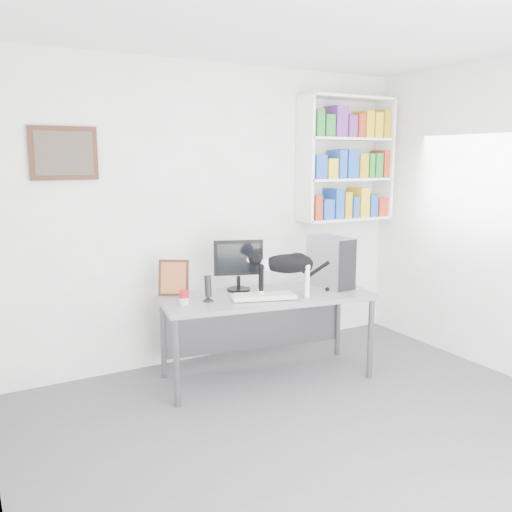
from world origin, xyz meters
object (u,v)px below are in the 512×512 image
object	(u,v)px
desk	(267,337)
soup_can	(184,298)
cat	(286,275)
keyboard	(263,296)
speaker	(208,288)
leaning_print	(174,277)
pc_tower	(330,261)
monitor	(238,265)
bookshelf	(346,159)

from	to	relation	value
desk	soup_can	distance (m)	0.84
soup_can	cat	distance (m)	0.85
desk	keyboard	size ratio (longest dim) A/B	3.40
desk	speaker	world-z (taller)	speaker
leaning_print	pc_tower	bearing A→B (deg)	14.36
leaning_print	cat	world-z (taller)	cat
keyboard	desk	bearing A→B (deg)	65.21
speaker	soup_can	xyz separation A→B (m)	(-0.21, -0.00, -0.05)
speaker	leaning_print	distance (m)	0.37
keyboard	cat	xyz separation A→B (m)	(0.19, -0.04, 0.17)
pc_tower	leaning_print	distance (m)	1.38
speaker	leaning_print	size ratio (longest dim) A/B	0.71
leaning_print	monitor	bearing A→B (deg)	17.87
desk	keyboard	world-z (taller)	keyboard
monitor	soup_can	xyz separation A→B (m)	(-0.58, -0.21, -0.17)
monitor	leaning_print	world-z (taller)	monitor
monitor	speaker	size ratio (longest dim) A/B	2.06
bookshelf	leaning_print	distance (m)	2.18
keyboard	soup_can	world-z (taller)	soup_can
bookshelf	leaning_print	xyz separation A→B (m)	(-1.94, -0.22, -0.96)
monitor	cat	world-z (taller)	monitor
desk	leaning_print	distance (m)	0.94
leaning_print	cat	bearing A→B (deg)	-2.36
keyboard	pc_tower	bearing A→B (deg)	24.60
keyboard	soup_can	size ratio (longest dim) A/B	4.64
bookshelf	desk	xyz separation A→B (m)	(-1.26, -0.59, -1.48)
soup_can	monitor	bearing A→B (deg)	19.54
keyboard	cat	world-z (taller)	cat
monitor	cat	bearing A→B (deg)	-38.18
bookshelf	desk	size ratio (longest dim) A/B	0.70
soup_can	cat	bearing A→B (deg)	-11.99
cat	monitor	bearing A→B (deg)	149.73
bookshelf	pc_tower	xyz separation A→B (m)	(-0.62, -0.60, -0.89)
cat	bookshelf	bearing A→B (deg)	59.50
bookshelf	cat	xyz separation A→B (m)	(-1.16, -0.72, -0.93)
leaning_print	soup_can	distance (m)	0.34
monitor	leaning_print	size ratio (longest dim) A/B	1.46
soup_can	cat	world-z (taller)	cat
monitor	keyboard	size ratio (longest dim) A/B	0.87
speaker	bookshelf	bearing A→B (deg)	23.53
bookshelf	pc_tower	size ratio (longest dim) A/B	2.75
desk	speaker	bearing A→B (deg)	-175.46
bookshelf	cat	world-z (taller)	bookshelf
desk	bookshelf	bearing A→B (deg)	34.62
desk	keyboard	xyz separation A→B (m)	(-0.09, -0.10, 0.39)
leaning_print	soup_can	bearing A→B (deg)	-66.73
leaning_print	speaker	bearing A→B (deg)	-32.21
soup_can	cat	xyz separation A→B (m)	(0.82, -0.18, 0.13)
keyboard	cat	size ratio (longest dim) A/B	0.85
keyboard	leaning_print	world-z (taller)	leaning_print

